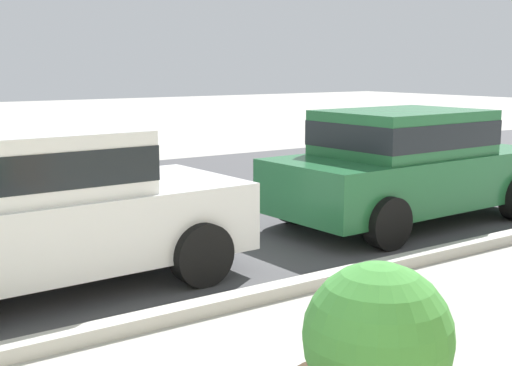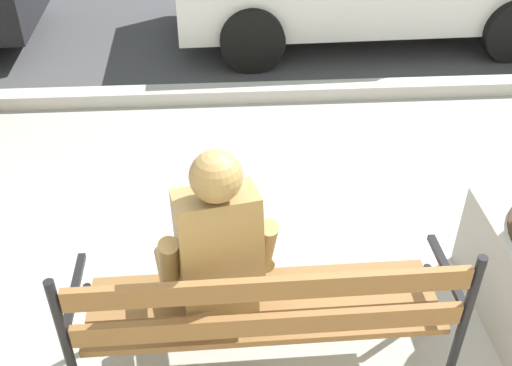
# 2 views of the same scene
# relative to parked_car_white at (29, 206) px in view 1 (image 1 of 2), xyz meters

# --- Properties ---
(parked_car_white) EXTENTS (4.15, 2.02, 1.56)m
(parked_car_white) POSITION_rel_parked_car_white_xyz_m (0.00, 0.00, 0.00)
(parked_car_white) COLOR silver
(parked_car_white) RESTS_ON ground
(parked_car_green) EXTENTS (4.15, 2.02, 1.56)m
(parked_car_green) POSITION_rel_parked_car_white_xyz_m (5.15, 0.00, 0.00)
(parked_car_green) COLOR #236638
(parked_car_green) RESTS_ON ground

